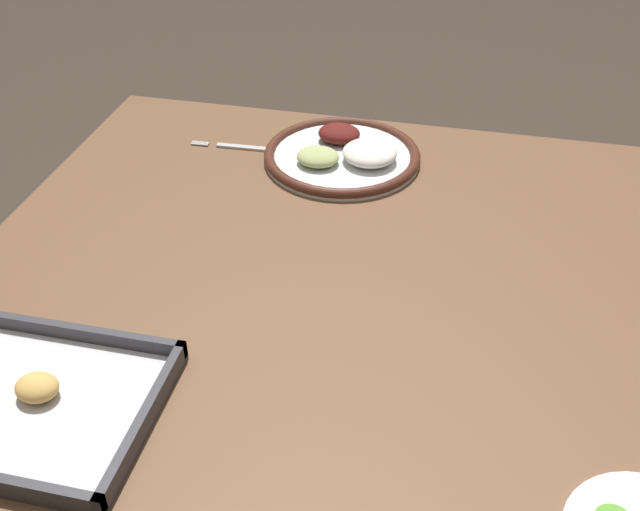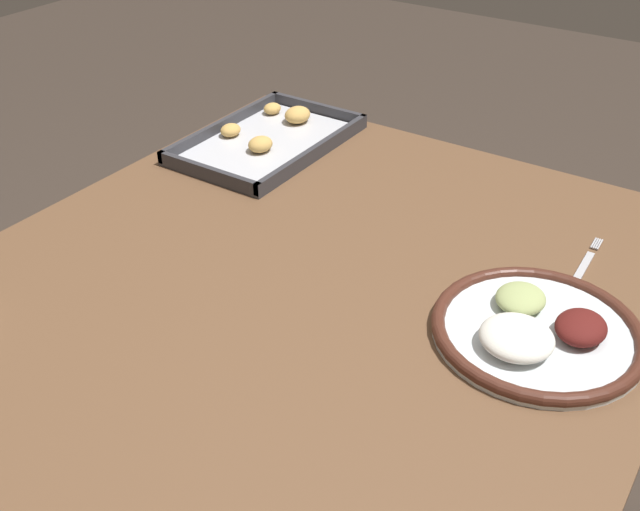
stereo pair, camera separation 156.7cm
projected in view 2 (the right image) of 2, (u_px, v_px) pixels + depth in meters
dining_table at (315, 323)px, 1.24m from camera, size 1.14×1.06×0.74m
dinner_plate at (537, 330)px, 1.06m from camera, size 0.30×0.30×0.05m
fork at (581, 272)px, 1.19m from camera, size 0.21×0.02×0.00m
baking_tray at (269, 138)px, 1.59m from camera, size 0.40×0.26×0.04m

